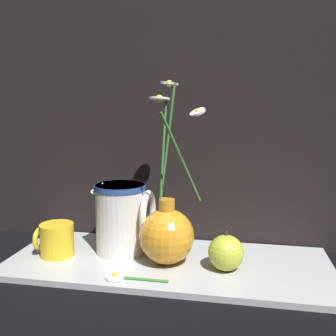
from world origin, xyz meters
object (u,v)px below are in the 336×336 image
vase_with_flowers (168,233)px  orange_fruit (226,253)px  yellow_mug (56,240)px  ceramic_pitcher (122,216)px

vase_with_flowers → orange_fruit: bearing=-6.1°
yellow_mug → orange_fruit: orange_fruit is taller
orange_fruit → yellow_mug: bearing=178.9°
vase_with_flowers → orange_fruit: size_ratio=4.72×
orange_fruit → ceramic_pitcher: bearing=167.0°
vase_with_flowers → yellow_mug: size_ratio=4.52×
ceramic_pitcher → orange_fruit: bearing=-13.0°
ceramic_pitcher → orange_fruit: size_ratio=2.08×
vase_with_flowers → yellow_mug: 0.24m
ceramic_pitcher → vase_with_flowers: bearing=-20.1°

